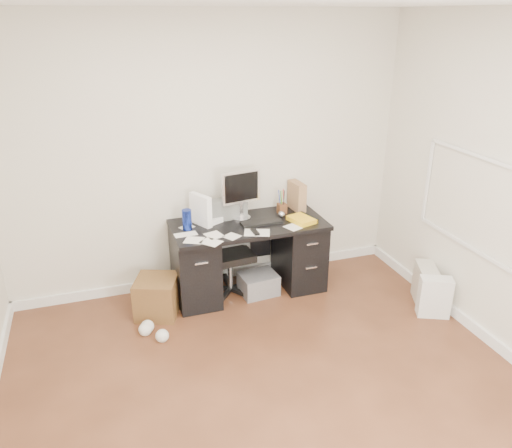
{
  "coord_description": "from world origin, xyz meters",
  "views": [
    {
      "loc": [
        -1.06,
        -2.64,
        2.64
      ],
      "look_at": [
        0.23,
        1.2,
        0.93
      ],
      "focal_mm": 35.0,
      "sensor_mm": 36.0,
      "label": 1
    }
  ],
  "objects_px": {
    "desk": "(249,255)",
    "keyboard": "(261,222)",
    "lcd_monitor": "(241,195)",
    "wicker_basket": "(157,297)",
    "office_chair": "(230,250)",
    "pc_tower": "(426,285)"
  },
  "relations": [
    {
      "from": "pc_tower",
      "to": "lcd_monitor",
      "type": "bearing_deg",
      "value": 173.72
    },
    {
      "from": "wicker_basket",
      "to": "pc_tower",
      "type": "bearing_deg",
      "value": -13.98
    },
    {
      "from": "office_chair",
      "to": "pc_tower",
      "type": "bearing_deg",
      "value": -29.94
    },
    {
      "from": "desk",
      "to": "office_chair",
      "type": "distance_m",
      "value": 0.21
    },
    {
      "from": "pc_tower",
      "to": "wicker_basket",
      "type": "relative_size",
      "value": 1.04
    },
    {
      "from": "desk",
      "to": "keyboard",
      "type": "bearing_deg",
      "value": -25.39
    },
    {
      "from": "lcd_monitor",
      "to": "office_chair",
      "type": "relative_size",
      "value": 0.53
    },
    {
      "from": "office_chair",
      "to": "wicker_basket",
      "type": "xyz_separation_m",
      "value": [
        -0.77,
        -0.18,
        -0.29
      ]
    },
    {
      "from": "keyboard",
      "to": "office_chair",
      "type": "bearing_deg",
      "value": 164.28
    },
    {
      "from": "keyboard",
      "to": "office_chair",
      "type": "xyz_separation_m",
      "value": [
        -0.31,
        0.08,
        -0.28
      ]
    },
    {
      "from": "desk",
      "to": "pc_tower",
      "type": "relative_size",
      "value": 3.89
    },
    {
      "from": "office_chair",
      "to": "wicker_basket",
      "type": "height_order",
      "value": "office_chair"
    },
    {
      "from": "lcd_monitor",
      "to": "wicker_basket",
      "type": "height_order",
      "value": "lcd_monitor"
    },
    {
      "from": "keyboard",
      "to": "lcd_monitor",
      "type": "bearing_deg",
      "value": 128.17
    },
    {
      "from": "office_chair",
      "to": "wicker_basket",
      "type": "relative_size",
      "value": 2.57
    },
    {
      "from": "desk",
      "to": "wicker_basket",
      "type": "bearing_deg",
      "value": -170.82
    },
    {
      "from": "lcd_monitor",
      "to": "keyboard",
      "type": "bearing_deg",
      "value": -59.87
    },
    {
      "from": "office_chair",
      "to": "wicker_basket",
      "type": "distance_m",
      "value": 0.84
    },
    {
      "from": "keyboard",
      "to": "wicker_basket",
      "type": "xyz_separation_m",
      "value": [
        -1.07,
        -0.1,
        -0.57
      ]
    },
    {
      "from": "office_chair",
      "to": "wicker_basket",
      "type": "bearing_deg",
      "value": -172.27
    },
    {
      "from": "desk",
      "to": "lcd_monitor",
      "type": "relative_size",
      "value": 2.95
    },
    {
      "from": "desk",
      "to": "wicker_basket",
      "type": "relative_size",
      "value": 4.02
    }
  ]
}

